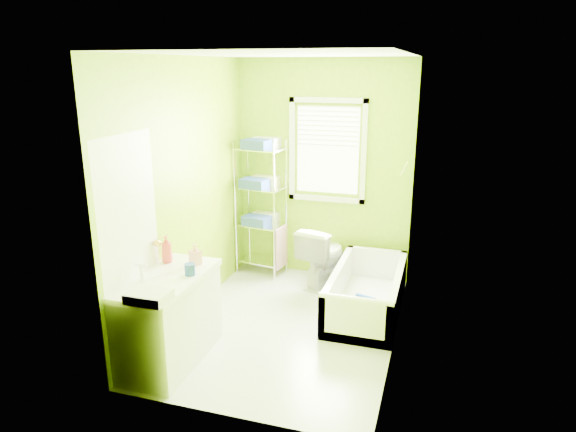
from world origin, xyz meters
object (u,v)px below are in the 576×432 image
(bathtub, at_px, (366,298))
(vanity, at_px, (169,316))
(wire_shelf_unit, at_px, (262,192))
(toilet, at_px, (323,255))

(bathtub, relative_size, vanity, 1.36)
(vanity, distance_m, wire_shelf_unit, 2.25)
(toilet, distance_m, vanity, 2.20)
(bathtub, height_order, vanity, vanity)
(bathtub, bearing_deg, vanity, -136.20)
(toilet, relative_size, vanity, 0.66)
(bathtub, bearing_deg, toilet, 136.66)
(toilet, height_order, wire_shelf_unit, wire_shelf_unit)
(vanity, height_order, wire_shelf_unit, wire_shelf_unit)
(bathtub, relative_size, toilet, 2.05)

